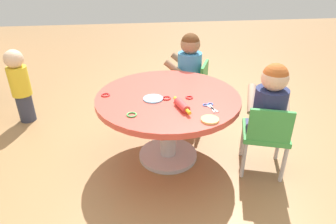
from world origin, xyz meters
name	(u,v)px	position (x,y,z in m)	size (l,w,h in m)	color
ground_plane	(168,156)	(0.00, 0.00, 0.00)	(10.00, 10.00, 0.00)	#9E7247
craft_table	(168,109)	(0.00, 0.00, 0.41)	(1.00, 1.00, 0.52)	silver
child_chair_left	(266,134)	(-0.24, -0.63, 0.31)	(0.38, 0.38, 0.54)	#B7B7BC
seated_child_left	(271,101)	(-0.21, -0.65, 0.53)	(0.41, 0.36, 0.51)	#3F4772
child_chair_right	(193,87)	(0.61, -0.30, 0.31)	(0.39, 0.39, 0.54)	#B7B7BC
seated_child_right	(189,63)	(0.63, -0.26, 0.53)	(0.38, 0.42, 0.51)	#3F4772
toddler_standing	(20,84)	(0.73, 1.23, 0.36)	(0.17, 0.17, 0.67)	#33384C
rolling_pin	(182,105)	(-0.21, -0.06, 0.54)	(0.23, 0.08, 0.05)	#D83F3F
craft_scissors	(210,106)	(-0.20, -0.24, 0.52)	(0.14, 0.08, 0.01)	silver
playdough_blob_0	(210,120)	(-0.38, -0.20, 0.52)	(0.11, 0.11, 0.01)	#F2CC72
playdough_blob_1	(153,99)	(-0.05, 0.11, 0.52)	(0.13, 0.13, 0.01)	#8CCCF2
cookie_cutter_0	(105,95)	(0.05, 0.43, 0.52)	(0.06, 0.06, 0.01)	red
cookie_cutter_1	(166,98)	(-0.05, 0.02, 0.52)	(0.06, 0.06, 0.01)	red
cookie_cutter_2	(189,97)	(-0.06, -0.14, 0.52)	(0.05, 0.05, 0.01)	red
cookie_cutter_3	(132,115)	(-0.26, 0.25, 0.52)	(0.06, 0.06, 0.01)	#4CB259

